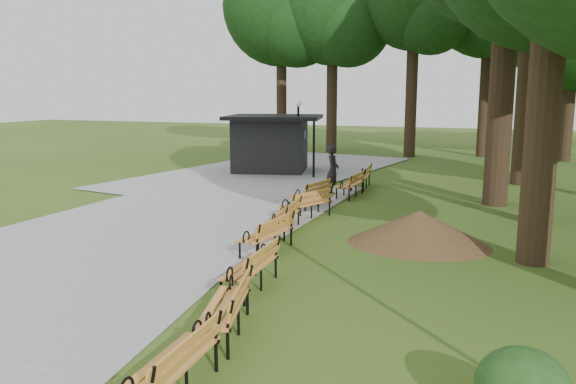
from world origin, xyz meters
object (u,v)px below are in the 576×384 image
(bench_3, at_px, (267,234))
(bench_5, at_px, (306,204))
(kiosk, at_px, (270,144))
(bench_4, at_px, (284,216))
(bench_7, at_px, (350,184))
(person, at_px, (333,170))
(bench_2, at_px, (250,267))
(dirt_mound, at_px, (419,227))
(bench_1, at_px, (224,307))
(lamp_post, at_px, (298,121))
(bench_6, at_px, (312,193))
(bench_0, at_px, (170,365))
(bench_8, at_px, (361,177))

(bench_3, xyz_separation_m, bench_5, (-0.26, 3.73, 0.00))
(kiosk, height_order, bench_4, kiosk)
(bench_4, height_order, bench_7, same)
(person, relative_size, bench_2, 0.95)
(dirt_mound, distance_m, bench_1, 6.75)
(dirt_mound, height_order, bench_3, bench_3)
(bench_5, bearing_deg, bench_2, 32.26)
(bench_1, distance_m, bench_2, 2.05)
(bench_2, bearing_deg, lamp_post, -166.16)
(lamp_post, xyz_separation_m, bench_4, (2.99, -9.97, -1.95))
(person, distance_m, kiosk, 6.62)
(bench_2, xyz_separation_m, bench_6, (-1.30, 7.99, 0.00))
(bench_4, distance_m, bench_5, 1.82)
(bench_0, bearing_deg, dirt_mound, 165.74)
(person, height_order, dirt_mound, person)
(bench_4, bearing_deg, dirt_mound, 84.02)
(bench_0, height_order, bench_6, same)
(bench_6, bearing_deg, bench_4, 16.97)
(bench_1, xyz_separation_m, bench_5, (-1.36, 8.21, 0.00))
(dirt_mound, height_order, bench_2, bench_2)
(bench_5, distance_m, bench_6, 1.82)
(lamp_post, xyz_separation_m, bench_7, (3.37, -4.22, -1.95))
(bench_6, relative_size, bench_7, 1.00)
(dirt_mound, bearing_deg, bench_8, 112.45)
(dirt_mound, height_order, bench_5, bench_5)
(bench_4, bearing_deg, bench_7, 169.92)
(bench_8, bearing_deg, bench_7, -2.79)
(kiosk, distance_m, bench_0, 20.12)
(lamp_post, relative_size, bench_6, 1.76)
(bench_3, xyz_separation_m, bench_6, (-0.64, 5.51, 0.00))
(bench_6, bearing_deg, dirt_mound, 58.49)
(bench_6, bearing_deg, bench_3, 17.98)
(bench_4, bearing_deg, bench_6, 179.35)
(bench_2, xyz_separation_m, bench_3, (-0.66, 2.48, 0.00))
(bench_1, bearing_deg, bench_7, 170.57)
(bench_1, xyz_separation_m, bench_4, (-1.38, 6.40, 0.00))
(person, bearing_deg, bench_5, 176.49)
(lamp_post, bearing_deg, person, -56.93)
(lamp_post, xyz_separation_m, bench_8, (3.32, -2.29, -1.95))
(bench_6, xyz_separation_m, bench_8, (0.69, 4.09, 0.00))
(lamp_post, xyz_separation_m, bench_2, (3.93, -14.36, -1.95))
(lamp_post, bearing_deg, dirt_mound, -56.91)
(bench_4, bearing_deg, bench_0, 4.67)
(bench_3, height_order, bench_8, same)
(dirt_mound, bearing_deg, bench_7, 118.52)
(bench_0, xyz_separation_m, bench_6, (-1.96, 11.94, 0.00))
(person, xyz_separation_m, bench_4, (0.26, -5.79, -0.46))
(person, xyz_separation_m, bench_5, (0.29, -3.97, -0.46))
(bench_6, bearing_deg, bench_8, -178.15)
(kiosk, relative_size, bench_5, 2.19)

